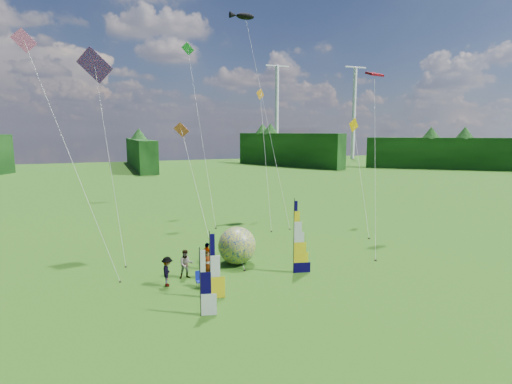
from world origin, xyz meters
name	(u,v)px	position (x,y,z in m)	size (l,w,h in m)	color
ground	(299,298)	(0.00, 0.00, 0.00)	(220.00, 220.00, 0.00)	#28540E
treeline_ring	(300,229)	(0.00, 0.00, 4.00)	(210.00, 210.00, 8.00)	#245C1C
turbine_left	(354,114)	(70.00, 95.00, 15.00)	(8.00, 1.20, 30.00)	silver
turbine_right	(277,113)	(45.00, 102.00, 15.00)	(8.00, 1.20, 30.00)	silver
feather_banner_main	(294,237)	(1.52, 3.70, 2.42)	(1.31, 0.10, 4.84)	#07003D
side_banner_left	(210,267)	(-4.60, 1.78, 1.86)	(1.03, 0.10, 3.71)	yellow
side_banner_far	(200,283)	(-5.61, -0.09, 1.72)	(1.02, 0.10, 3.45)	white
bol_inflatable	(237,245)	(-1.31, 6.86, 1.32)	(2.65, 2.65, 2.65)	navy
spectator_a	(208,265)	(-3.96, 4.80, 0.91)	(0.66, 0.44, 1.82)	#66594C
spectator_b	(186,264)	(-5.21, 5.40, 0.92)	(0.90, 0.44, 1.85)	#66594C
spectator_c	(167,272)	(-6.52, 4.52, 0.90)	(1.17, 0.43, 1.81)	#66594C
spectator_d	(207,256)	(-3.54, 6.48, 0.92)	(1.08, 0.44, 1.85)	#66594C
camp_chair	(201,280)	(-4.74, 3.46, 0.50)	(0.58, 0.58, 1.01)	navy
kite_whale	(266,108)	(6.32, 19.81, 11.64)	(3.21, 13.68, 23.29)	black
kite_rainbow_delta	(109,145)	(-9.26, 12.10, 8.26)	(5.75, 10.88, 16.52)	red
kite_parafoil	(376,148)	(10.56, 7.37, 7.93)	(8.13, 10.56, 15.85)	red
small_kite_red	(195,176)	(-2.10, 16.06, 5.30)	(3.13, 10.05, 10.60)	#D9542F
small_kite_orange	(265,153)	(5.60, 18.15, 7.09)	(4.03, 9.84, 14.19)	orange
small_kite_yellow	(361,172)	(12.72, 12.06, 5.52)	(4.89, 8.80, 11.04)	#F9AB00
small_kite_pink	(70,149)	(-11.61, 8.95, 8.14)	(7.40, 8.06, 16.28)	#D35091
small_kite_green	(201,125)	(0.11, 22.57, 9.83)	(2.36, 12.96, 19.66)	green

